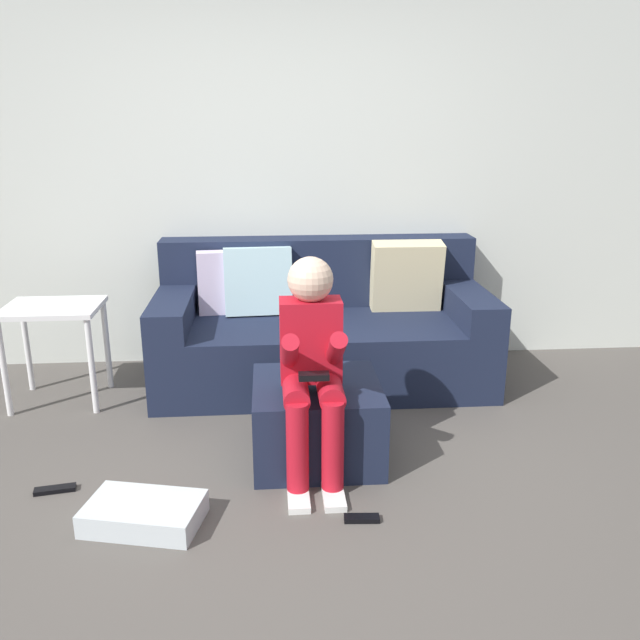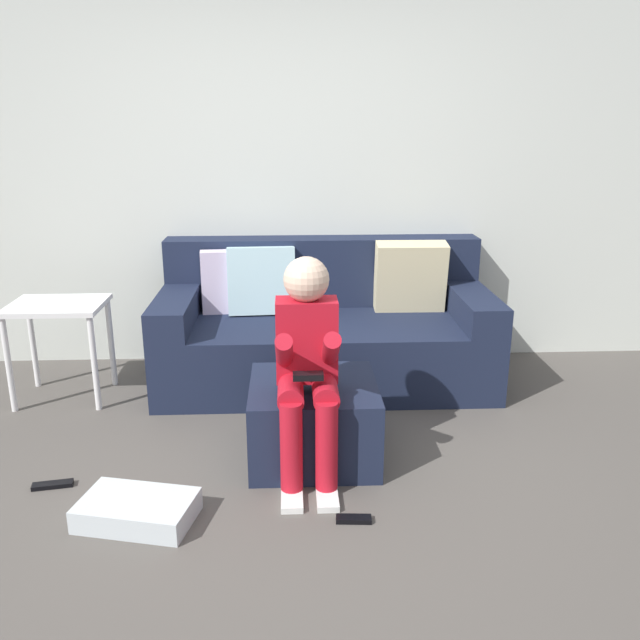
{
  "view_description": "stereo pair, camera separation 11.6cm",
  "coord_description": "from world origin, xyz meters",
  "px_view_note": "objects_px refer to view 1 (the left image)",
  "views": [
    {
      "loc": [
        -0.09,
        -2.59,
        1.69
      ],
      "look_at": [
        0.2,
        1.02,
        0.58
      ],
      "focal_mm": 37.16,
      "sensor_mm": 36.0,
      "label": 1
    },
    {
      "loc": [
        0.03,
        -2.59,
        1.69
      ],
      "look_at": [
        0.2,
        1.02,
        0.58
      ],
      "focal_mm": 37.16,
      "sensor_mm": 36.0,
      "label": 2
    }
  ],
  "objects_px": {
    "side_table": "(54,322)",
    "remote_near_ottoman": "(362,518)",
    "couch_sectional": "(321,329)",
    "remote_under_side_table": "(55,489)",
    "storage_bin": "(144,513)",
    "ottoman": "(317,420)",
    "person_seated": "(312,359)",
    "remote_by_storage_bin": "(191,502)"
  },
  "relations": [
    {
      "from": "storage_bin",
      "to": "ottoman",
      "type": "bearing_deg",
      "value": 34.9
    },
    {
      "from": "storage_bin",
      "to": "remote_under_side_table",
      "type": "height_order",
      "value": "storage_bin"
    },
    {
      "from": "storage_bin",
      "to": "side_table",
      "type": "relative_size",
      "value": 0.79
    },
    {
      "from": "remote_by_storage_bin",
      "to": "remote_under_side_table",
      "type": "xyz_separation_m",
      "value": [
        -0.65,
        0.16,
        0.0
      ]
    },
    {
      "from": "storage_bin",
      "to": "remote_under_side_table",
      "type": "distance_m",
      "value": 0.56
    },
    {
      "from": "couch_sectional",
      "to": "storage_bin",
      "type": "distance_m",
      "value": 1.9
    },
    {
      "from": "ottoman",
      "to": "storage_bin",
      "type": "height_order",
      "value": "ottoman"
    },
    {
      "from": "couch_sectional",
      "to": "remote_under_side_table",
      "type": "relative_size",
      "value": 11.46
    },
    {
      "from": "side_table",
      "to": "remote_under_side_table",
      "type": "bearing_deg",
      "value": -76.07
    },
    {
      "from": "ottoman",
      "to": "person_seated",
      "type": "xyz_separation_m",
      "value": [
        -0.03,
        -0.17,
        0.4
      ]
    },
    {
      "from": "side_table",
      "to": "remote_by_storage_bin",
      "type": "height_order",
      "value": "side_table"
    },
    {
      "from": "person_seated",
      "to": "ottoman",
      "type": "bearing_deg",
      "value": 78.71
    },
    {
      "from": "ottoman",
      "to": "remote_by_storage_bin",
      "type": "distance_m",
      "value": 0.76
    },
    {
      "from": "person_seated",
      "to": "remote_near_ottoman",
      "type": "xyz_separation_m",
      "value": [
        0.19,
        -0.43,
        -0.59
      ]
    },
    {
      "from": "storage_bin",
      "to": "remote_near_ottoman",
      "type": "relative_size",
      "value": 3.15
    },
    {
      "from": "couch_sectional",
      "to": "remote_by_storage_bin",
      "type": "xyz_separation_m",
      "value": [
        -0.72,
        -1.51,
        -0.33
      ]
    },
    {
      "from": "couch_sectional",
      "to": "ottoman",
      "type": "bearing_deg",
      "value": -95.89
    },
    {
      "from": "ottoman",
      "to": "person_seated",
      "type": "height_order",
      "value": "person_seated"
    },
    {
      "from": "ottoman",
      "to": "remote_near_ottoman",
      "type": "height_order",
      "value": "ottoman"
    },
    {
      "from": "person_seated",
      "to": "remote_near_ottoman",
      "type": "relative_size",
      "value": 6.91
    },
    {
      "from": "person_seated",
      "to": "remote_near_ottoman",
      "type": "height_order",
      "value": "person_seated"
    },
    {
      "from": "ottoman",
      "to": "side_table",
      "type": "relative_size",
      "value": 1.05
    },
    {
      "from": "remote_under_side_table",
      "to": "remote_near_ottoman",
      "type": "bearing_deg",
      "value": -23.79
    },
    {
      "from": "ottoman",
      "to": "remote_near_ottoman",
      "type": "xyz_separation_m",
      "value": [
        0.15,
        -0.6,
        -0.19
      ]
    },
    {
      "from": "storage_bin",
      "to": "remote_by_storage_bin",
      "type": "relative_size",
      "value": 3.29
    },
    {
      "from": "remote_near_ottoman",
      "to": "ottoman",
      "type": "bearing_deg",
      "value": 108.09
    },
    {
      "from": "storage_bin",
      "to": "remote_by_storage_bin",
      "type": "bearing_deg",
      "value": 36.37
    },
    {
      "from": "ottoman",
      "to": "side_table",
      "type": "height_order",
      "value": "side_table"
    },
    {
      "from": "side_table",
      "to": "remote_under_side_table",
      "type": "height_order",
      "value": "side_table"
    },
    {
      "from": "ottoman",
      "to": "remote_by_storage_bin",
      "type": "height_order",
      "value": "ottoman"
    },
    {
      "from": "side_table",
      "to": "remote_near_ottoman",
      "type": "distance_m",
      "value": 2.26
    },
    {
      "from": "side_table",
      "to": "remote_near_ottoman",
      "type": "xyz_separation_m",
      "value": [
        1.68,
        -1.43,
        -0.5
      ]
    },
    {
      "from": "remote_near_ottoman",
      "to": "couch_sectional",
      "type": "bearing_deg",
      "value": 95.24
    },
    {
      "from": "ottoman",
      "to": "remote_under_side_table",
      "type": "distance_m",
      "value": 1.3
    },
    {
      "from": "couch_sectional",
      "to": "person_seated",
      "type": "relative_size",
      "value": 2.0
    },
    {
      "from": "couch_sectional",
      "to": "ottoman",
      "type": "xyz_separation_m",
      "value": [
        -0.11,
        -1.09,
        -0.14
      ]
    },
    {
      "from": "person_seated",
      "to": "storage_bin",
      "type": "height_order",
      "value": "person_seated"
    },
    {
      "from": "remote_by_storage_bin",
      "to": "couch_sectional",
      "type": "bearing_deg",
      "value": 108.76
    },
    {
      "from": "remote_near_ottoman",
      "to": "remote_by_storage_bin",
      "type": "height_order",
      "value": "same"
    },
    {
      "from": "couch_sectional",
      "to": "remote_under_side_table",
      "type": "bearing_deg",
      "value": -135.57
    },
    {
      "from": "couch_sectional",
      "to": "remote_by_storage_bin",
      "type": "relative_size",
      "value": 14.46
    },
    {
      "from": "couch_sectional",
      "to": "ottoman",
      "type": "distance_m",
      "value": 1.11
    }
  ]
}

